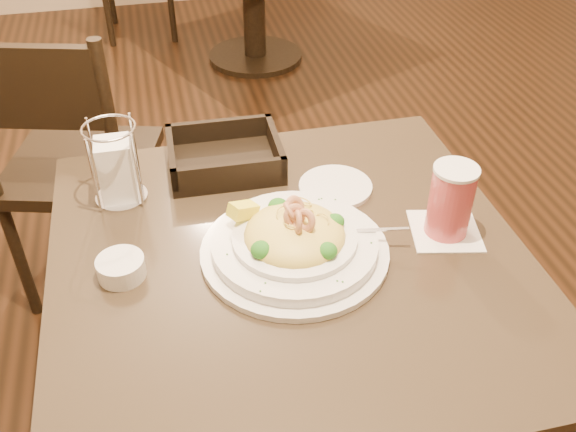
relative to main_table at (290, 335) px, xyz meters
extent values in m
cylinder|color=black|center=(0.00, 0.00, -0.13)|extent=(0.12, 0.12, 0.66)
cube|color=#443726|center=(0.00, 0.00, 0.21)|extent=(0.90, 0.90, 0.03)
cylinder|color=black|center=(0.38, 2.47, -0.48)|extent=(0.52, 0.52, 0.03)
cube|color=black|center=(-0.46, 0.84, -0.04)|extent=(0.52, 0.52, 0.04)
cylinder|color=black|center=(-0.23, 0.96, -0.28)|extent=(0.04, 0.04, 0.43)
cylinder|color=black|center=(-0.58, 1.06, -0.28)|extent=(0.04, 0.04, 0.43)
cylinder|color=black|center=(-0.33, 0.62, -0.28)|extent=(0.04, 0.04, 0.43)
cylinder|color=black|center=(-0.68, 0.71, -0.28)|extent=(0.04, 0.04, 0.43)
cylinder|color=black|center=(-0.33, 0.62, 0.21)|extent=(0.04, 0.04, 0.46)
cube|color=black|center=(-0.50, 0.66, 0.31)|extent=(0.35, 0.13, 0.22)
cylinder|color=black|center=(-0.04, 2.82, -0.28)|extent=(0.04, 0.04, 0.43)
cylinder|color=black|center=(-0.40, 2.83, -0.28)|extent=(0.04, 0.04, 0.43)
cylinder|color=white|center=(0.01, 0.00, 0.23)|extent=(0.36, 0.36, 0.01)
cylinder|color=white|center=(0.01, 0.00, 0.25)|extent=(0.31, 0.31, 0.02)
cylinder|color=white|center=(0.01, 0.00, 0.27)|extent=(0.24, 0.24, 0.01)
ellipsoid|color=#E3CC53|center=(0.01, 0.00, 0.27)|extent=(0.19, 0.19, 0.07)
cube|color=#FFFA35|center=(-0.08, 0.08, 0.29)|extent=(0.07, 0.06, 0.04)
cube|color=silver|center=(0.16, -0.01, 0.27)|extent=(0.13, 0.04, 0.01)
cube|color=silver|center=(0.09, -0.01, 0.27)|extent=(0.04, 0.03, 0.00)
torus|color=#E3CC53|center=(0.01, 0.01, 0.31)|extent=(0.03, 0.03, 0.03)
torus|color=#E3CC53|center=(-0.01, -0.04, 0.28)|extent=(0.05, 0.06, 0.03)
torus|color=#E3CC53|center=(0.03, 0.00, 0.29)|extent=(0.05, 0.05, 0.02)
torus|color=#E3CC53|center=(0.00, -0.01, 0.31)|extent=(0.04, 0.04, 0.02)
torus|color=#E3CC53|center=(0.01, -0.01, 0.30)|extent=(0.06, 0.06, 0.01)
torus|color=#E3CC53|center=(0.04, 0.01, 0.29)|extent=(0.05, 0.05, 0.02)
torus|color=#E3CC53|center=(0.04, 0.06, 0.31)|extent=(0.05, 0.05, 0.02)
torus|color=#E3CC53|center=(0.04, 0.02, 0.29)|extent=(0.04, 0.05, 0.03)
torus|color=#E3CC53|center=(0.06, 0.00, 0.30)|extent=(0.03, 0.04, 0.03)
torus|color=#E3CC53|center=(0.00, 0.01, 0.28)|extent=(0.06, 0.05, 0.03)
torus|color=#E3CC53|center=(-0.02, -0.02, 0.29)|extent=(0.05, 0.05, 0.02)
torus|color=#E3CC53|center=(0.01, 0.00, 0.30)|extent=(0.04, 0.05, 0.03)
torus|color=#E3CC53|center=(-0.01, 0.01, 0.29)|extent=(0.05, 0.05, 0.03)
torus|color=#E3CC53|center=(-0.01, 0.03, 0.28)|extent=(0.05, 0.06, 0.04)
torus|color=#E3CC53|center=(0.00, 0.02, 0.30)|extent=(0.06, 0.06, 0.03)
torus|color=tan|center=(0.01, 0.00, 0.32)|extent=(0.05, 0.04, 0.05)
torus|color=tan|center=(0.00, 0.01, 0.32)|extent=(0.03, 0.05, 0.05)
torus|color=tan|center=(0.01, -0.02, 0.32)|extent=(0.02, 0.04, 0.05)
torus|color=tan|center=(0.01, 0.03, 0.32)|extent=(0.05, 0.05, 0.05)
torus|color=tan|center=(0.02, -0.02, 0.32)|extent=(0.05, 0.05, 0.05)
ellipsoid|color=#1B5A14|center=(0.09, 0.01, 0.28)|extent=(0.04, 0.04, 0.03)
ellipsoid|color=#1B5A14|center=(-0.01, 0.08, 0.28)|extent=(0.04, 0.04, 0.03)
ellipsoid|color=#1B5A14|center=(-0.06, -0.04, 0.28)|extent=(0.04, 0.04, 0.03)
ellipsoid|color=#1B5A14|center=(0.05, -0.07, 0.28)|extent=(0.04, 0.04, 0.03)
cube|color=#266619|center=(0.05, -0.12, 0.26)|extent=(0.00, 0.00, 0.00)
cube|color=#266619|center=(-0.08, -0.12, 0.26)|extent=(0.00, 0.00, 0.00)
cube|color=#266619|center=(-0.07, -0.10, 0.26)|extent=(0.00, 0.00, 0.00)
cube|color=#266619|center=(0.15, -0.04, 0.26)|extent=(0.00, 0.00, 0.00)
cube|color=#266619|center=(0.02, 0.12, 0.26)|extent=(0.00, 0.00, 0.00)
cube|color=#266619|center=(0.09, 0.11, 0.26)|extent=(0.00, 0.00, 0.00)
cube|color=#266619|center=(-0.12, -0.01, 0.26)|extent=(0.00, 0.00, 0.00)
cube|color=#266619|center=(0.06, -0.13, 0.26)|extent=(0.00, 0.00, 0.00)
cube|color=#266619|center=(0.07, 0.12, 0.26)|extent=(0.00, 0.00, 0.00)
cube|color=#266619|center=(0.09, 0.11, 0.26)|extent=(0.00, 0.00, 0.00)
cube|color=#266619|center=(0.12, 0.10, 0.26)|extent=(0.00, 0.00, 0.00)
cube|color=#266619|center=(-0.10, 0.10, 0.26)|extent=(0.00, 0.00, 0.00)
cube|color=white|center=(0.32, 0.00, 0.23)|extent=(0.16, 0.16, 0.00)
cylinder|color=#CF494E|center=(0.32, 0.00, 0.30)|extent=(0.08, 0.08, 0.14)
cylinder|color=white|center=(0.32, 0.00, 0.37)|extent=(0.09, 0.09, 0.01)
cube|color=black|center=(-0.07, 0.33, 0.23)|extent=(0.25, 0.21, 0.02)
cube|color=black|center=(0.04, 0.33, 0.27)|extent=(0.02, 0.20, 0.05)
cube|color=black|center=(-0.19, 0.33, 0.27)|extent=(0.02, 0.20, 0.05)
cube|color=black|center=(-0.07, 0.42, 0.27)|extent=(0.25, 0.02, 0.05)
cube|color=black|center=(-0.08, 0.24, 0.27)|extent=(0.25, 0.02, 0.05)
cylinder|color=silver|center=(-0.31, 0.26, 0.23)|extent=(0.11, 0.11, 0.01)
torus|color=silver|center=(-0.31, 0.26, 0.40)|extent=(0.11, 0.11, 0.01)
cube|color=white|center=(-0.31, 0.26, 0.30)|extent=(0.09, 0.09, 0.13)
cylinder|color=silver|center=(-0.35, 0.22, 0.32)|extent=(0.01, 0.01, 0.17)
cylinder|color=silver|center=(-0.26, 0.22, 0.32)|extent=(0.01, 0.01, 0.17)
cylinder|color=silver|center=(-0.35, 0.30, 0.32)|extent=(0.01, 0.01, 0.17)
cylinder|color=silver|center=(-0.26, 0.30, 0.32)|extent=(0.01, 0.01, 0.17)
cylinder|color=white|center=(0.15, 0.19, 0.23)|extent=(0.21, 0.21, 0.01)
cylinder|color=white|center=(-0.31, 0.02, 0.24)|extent=(0.10, 0.10, 0.04)
camera|label=1|loc=(-0.21, -0.89, 1.03)|focal=40.00mm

